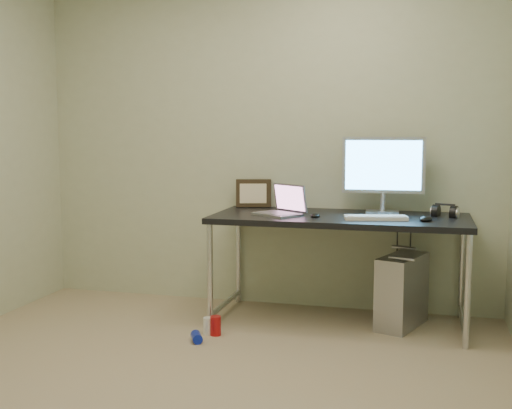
% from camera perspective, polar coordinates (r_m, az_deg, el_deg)
% --- Properties ---
extents(floor, '(3.50, 3.50, 0.00)m').
position_cam_1_polar(floor, '(3.45, -6.64, -16.05)').
color(floor, tan).
rests_on(floor, ground).
extents(wall_back, '(3.50, 0.02, 2.50)m').
position_cam_1_polar(wall_back, '(4.86, 0.79, 5.70)').
color(wall_back, beige).
rests_on(wall_back, ground).
extents(desk, '(1.73, 0.76, 0.75)m').
position_cam_1_polar(desk, '(4.41, 7.46, -1.92)').
color(desk, black).
rests_on(desk, ground).
extents(tower_computer, '(0.35, 0.51, 0.52)m').
position_cam_1_polar(tower_computer, '(4.49, 12.85, -7.50)').
color(tower_computer, '#B4B4B9').
rests_on(tower_computer, ground).
extents(cable_a, '(0.01, 0.16, 0.69)m').
position_cam_1_polar(cable_a, '(4.75, 12.43, -4.80)').
color(cable_a, black).
rests_on(cable_a, ground).
extents(cable_b, '(0.02, 0.11, 0.71)m').
position_cam_1_polar(cable_b, '(4.74, 13.50, -5.12)').
color(cable_b, black).
rests_on(cable_b, ground).
extents(can_red, '(0.09, 0.09, 0.13)m').
position_cam_1_polar(can_red, '(4.25, -3.61, -10.71)').
color(can_red, red).
rests_on(can_red, ground).
extents(can_white, '(0.08, 0.08, 0.11)m').
position_cam_1_polar(can_white, '(4.27, -4.29, -10.72)').
color(can_white, white).
rests_on(can_white, ground).
extents(can_blue, '(0.11, 0.13, 0.06)m').
position_cam_1_polar(can_blue, '(4.14, -5.30, -11.66)').
color(can_blue, '#0F22B8').
rests_on(can_blue, ground).
extents(laptop, '(0.39, 0.37, 0.21)m').
position_cam_1_polar(laptop, '(4.40, 2.36, -0.29)').
color(laptop, '#BCBBC3').
rests_on(laptop, desk).
extents(monitor, '(0.57, 0.18, 0.53)m').
position_cam_1_polar(monitor, '(4.55, 11.25, 3.14)').
color(monitor, '#BCBBC3').
rests_on(monitor, desk).
extents(keyboard, '(0.42, 0.21, 0.02)m').
position_cam_1_polar(keyboard, '(4.25, 10.60, -1.15)').
color(keyboard, white).
rests_on(keyboard, desk).
extents(mouse_right, '(0.11, 0.14, 0.04)m').
position_cam_1_polar(mouse_right, '(4.25, 14.87, -1.15)').
color(mouse_right, black).
rests_on(mouse_right, desk).
extents(mouse_left, '(0.07, 0.10, 0.03)m').
position_cam_1_polar(mouse_left, '(4.31, 5.29, -0.89)').
color(mouse_left, black).
rests_on(mouse_left, desk).
extents(headphones, '(0.19, 0.11, 0.11)m').
position_cam_1_polar(headphones, '(4.48, 16.44, -0.68)').
color(headphones, black).
rests_on(headphones, desk).
extents(picture_frame, '(0.27, 0.14, 0.21)m').
position_cam_1_polar(picture_frame, '(4.83, -0.22, 1.00)').
color(picture_frame, black).
rests_on(picture_frame, desk).
extents(webcam, '(0.04, 0.03, 0.12)m').
position_cam_1_polar(webcam, '(4.72, 2.98, 0.63)').
color(webcam, silver).
rests_on(webcam, desk).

